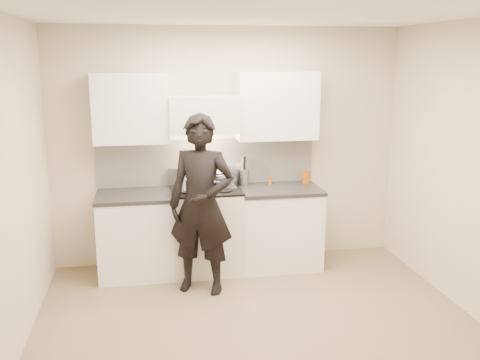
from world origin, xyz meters
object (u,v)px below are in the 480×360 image
wok (218,174)px  person (201,205)px  counter_right (278,226)px  utensil_crock (243,176)px  stove (207,229)px

wok → person: 0.76m
counter_right → wok: (-0.67, 0.14, 0.61)m
counter_right → utensil_crock: (-0.37, 0.21, 0.56)m
utensil_crock → stove: bearing=-155.0°
counter_right → wok: wok is taller
stove → counter_right: 0.83m
stove → person: 0.71m
wok → person: (-0.27, -0.69, -0.16)m
wok → person: bearing=-111.2°
utensil_crock → counter_right: bearing=-29.8°
wok → person: person is taller
wok → person: size_ratio=0.28×
stove → utensil_crock: 0.75m
person → counter_right: bearing=52.4°
stove → wok: 0.63m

